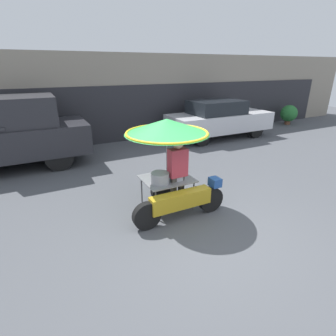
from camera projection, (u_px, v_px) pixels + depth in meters
The scene contains 7 objects.
ground_plane at pixel (206, 232), 4.89m from camera, with size 36.00×36.00×0.00m, color #4C4F54.
shopfront_building at pixel (99, 97), 10.86m from camera, with size 28.00×2.06×3.39m.
vendor_motorcycle_cart at pixel (169, 143), 5.22m from camera, with size 2.01×1.70×1.94m.
vendor_person at pixel (178, 171), 5.39m from camera, with size 0.38×0.22×1.57m.
parked_car at pixel (219, 119), 11.09m from camera, with size 4.51×1.73×1.59m.
pickup_truck at pixel (3, 136), 7.58m from camera, with size 4.93×1.90×2.11m.
potted_plant at pixel (289, 114), 13.80m from camera, with size 0.85×0.85×1.01m.
Camera 1 is at (-2.50, -3.35, 2.90)m, focal length 28.00 mm.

